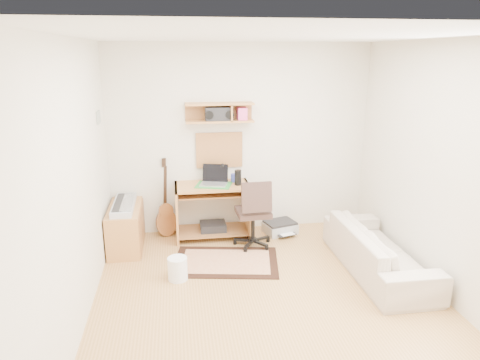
{
  "coord_description": "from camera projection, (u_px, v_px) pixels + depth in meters",
  "views": [
    {
      "loc": [
        -0.89,
        -3.91,
        2.46
      ],
      "look_at": [
        -0.15,
        1.05,
        1.0
      ],
      "focal_mm": 32.83,
      "sensor_mm": 36.0,
      "label": 1
    }
  ],
  "objects": [
    {
      "name": "task_chair",
      "position": [
        253.0,
        212.0,
        5.69
      ],
      "size": [
        0.5,
        0.5,
        0.94
      ],
      "primitive_type": null,
      "rotation": [
        0.0,
        0.0,
        0.04
      ],
      "color": "#34241E",
      "rests_on": "floor"
    },
    {
      "name": "boombox",
      "position": [
        219.0,
        114.0,
        5.79
      ],
      "size": [
        0.36,
        0.16,
        0.19
      ],
      "primitive_type": "cube",
      "color": "black",
      "rests_on": "wall_shelf"
    },
    {
      "name": "left_wall",
      "position": [
        74.0,
        188.0,
        3.91
      ],
      "size": [
        0.01,
        4.0,
        2.6
      ],
      "primitive_type": "cube",
      "color": "beige",
      "rests_on": "ground"
    },
    {
      "name": "right_wall",
      "position": [
        447.0,
        172.0,
        4.42
      ],
      "size": [
        0.01,
        4.0,
        2.6
      ],
      "primitive_type": "cube",
      "color": "beige",
      "rests_on": "ground"
    },
    {
      "name": "floor",
      "position": [
        269.0,
        301.0,
        4.53
      ],
      "size": [
        3.6,
        4.0,
        0.01
      ],
      "primitive_type": "cube",
      "color": "tan",
      "rests_on": "ground"
    },
    {
      "name": "rug",
      "position": [
        226.0,
        262.0,
        5.35
      ],
      "size": [
        1.38,
        1.04,
        0.02
      ],
      "primitive_type": "cube",
      "rotation": [
        0.0,
        0.0,
        -0.17
      ],
      "color": "beige",
      "rests_on": "floor"
    },
    {
      "name": "printer",
      "position": [
        280.0,
        227.0,
        6.21
      ],
      "size": [
        0.5,
        0.43,
        0.16
      ],
      "primitive_type": "cube",
      "rotation": [
        0.0,
        0.0,
        0.28
      ],
      "color": "#A5A8AA",
      "rests_on": "floor"
    },
    {
      "name": "pencil_cup",
      "position": [
        234.0,
        178.0,
        6.02
      ],
      "size": [
        0.08,
        0.08,
        0.11
      ],
      "primitive_type": "cylinder",
      "color": "#3640A4",
      "rests_on": "desk"
    },
    {
      "name": "desk",
      "position": [
        213.0,
        211.0,
        6.0
      ],
      "size": [
        1.0,
        0.55,
        0.75
      ],
      "primitive_type": null,
      "color": "#C08144",
      "rests_on": "floor"
    },
    {
      "name": "ceiling",
      "position": [
        275.0,
        35.0,
        3.8
      ],
      "size": [
        3.6,
        4.0,
        0.01
      ],
      "primitive_type": "cube",
      "color": "white",
      "rests_on": "ground"
    },
    {
      "name": "wall_shelf",
      "position": [
        220.0,
        112.0,
        5.79
      ],
      "size": [
        0.9,
        0.25,
        0.26
      ],
      "primitive_type": "cube",
      "color": "#C08144",
      "rests_on": "back_wall"
    },
    {
      "name": "guitar",
      "position": [
        165.0,
        198.0,
        5.99
      ],
      "size": [
        0.33,
        0.26,
        1.09
      ],
      "primitive_type": null,
      "rotation": [
        0.0,
        0.0,
        0.31
      ],
      "color": "#9D5F30",
      "rests_on": "floor"
    },
    {
      "name": "desk_lamp",
      "position": [
        225.0,
        172.0,
        6.02
      ],
      "size": [
        0.09,
        0.09,
        0.26
      ],
      "primitive_type": null,
      "color": "black",
      "rests_on": "desk"
    },
    {
      "name": "wall_photo",
      "position": [
        99.0,
        117.0,
        5.22
      ],
      "size": [
        0.02,
        0.2,
        0.15
      ],
      "primitive_type": "cube",
      "color": "#4C8CBF",
      "rests_on": "left_wall"
    },
    {
      "name": "back_wall",
      "position": [
        240.0,
        140.0,
        6.07
      ],
      "size": [
        3.6,
        0.01,
        2.6
      ],
      "primitive_type": "cube",
      "color": "beige",
      "rests_on": "ground"
    },
    {
      "name": "cabinet",
      "position": [
        126.0,
        227.0,
        5.7
      ],
      "size": [
        0.4,
        0.9,
        0.55
      ],
      "primitive_type": "cube",
      "color": "#C08144",
      "rests_on": "floor"
    },
    {
      "name": "waste_basket",
      "position": [
        178.0,
        269.0,
        4.91
      ],
      "size": [
        0.26,
        0.26,
        0.26
      ],
      "primitive_type": "cylinder",
      "rotation": [
        0.0,
        0.0,
        -0.19
      ],
      "color": "white",
      "rests_on": "floor"
    },
    {
      "name": "sofa",
      "position": [
        379.0,
        243.0,
        5.05
      ],
      "size": [
        0.53,
        1.8,
        0.7
      ],
      "primitive_type": "imported",
      "rotation": [
        0.0,
        0.0,
        1.57
      ],
      "color": "#BAA893",
      "rests_on": "floor"
    },
    {
      "name": "speaker",
      "position": [
        238.0,
        178.0,
        5.87
      ],
      "size": [
        0.09,
        0.09,
        0.2
      ],
      "primitive_type": "cylinder",
      "color": "black",
      "rests_on": "desk"
    },
    {
      "name": "laptop",
      "position": [
        214.0,
        176.0,
        5.84
      ],
      "size": [
        0.43,
        0.43,
        0.27
      ],
      "primitive_type": null,
      "rotation": [
        0.0,
        0.0,
        -0.29
      ],
      "color": "silver",
      "rests_on": "desk"
    },
    {
      "name": "music_keyboard",
      "position": [
        124.0,
        205.0,
        5.61
      ],
      "size": [
        0.26,
        0.82,
        0.07
      ],
      "primitive_type": "cube",
      "color": "#B2B5BA",
      "rests_on": "cabinet"
    },
    {
      "name": "cork_board",
      "position": [
        219.0,
        150.0,
        6.04
      ],
      "size": [
        0.64,
        0.03,
        0.49
      ],
      "primitive_type": "cube",
      "color": "#A58252",
      "rests_on": "back_wall"
    }
  ]
}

